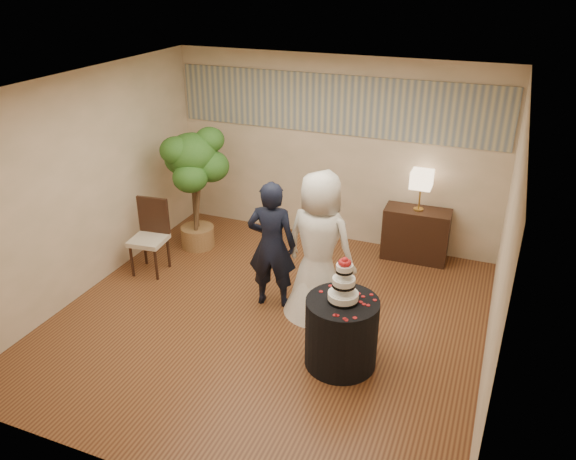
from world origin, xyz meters
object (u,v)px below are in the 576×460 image
at_px(console, 416,234).
at_px(groom, 272,245).
at_px(bride, 320,245).
at_px(side_chair, 148,238).
at_px(ficus_tree, 194,189).
at_px(table_lamp, 420,191).
at_px(cake_table, 341,332).
at_px(wedding_cake, 344,279).

bearing_deg(console, groom, -129.12).
relative_size(bride, console, 1.97).
bearing_deg(side_chair, ficus_tree, 70.90).
height_order(console, ficus_tree, ficus_tree).
bearing_deg(table_lamp, cake_table, -96.33).
distance_m(cake_table, console, 2.72).
height_order(groom, side_chair, groom).
bearing_deg(wedding_cake, cake_table, 0.00).
bearing_deg(console, wedding_cake, -97.68).
bearing_deg(ficus_tree, bride, -23.34).
height_order(cake_table, table_lamp, table_lamp).
bearing_deg(cake_table, groom, 144.33).
relative_size(bride, wedding_cake, 3.59).
xyz_separation_m(console, side_chair, (-3.35, -1.77, 0.13)).
height_order(console, side_chair, side_chair).
relative_size(groom, side_chair, 1.58).
height_order(wedding_cake, console, wedding_cake).
bearing_deg(cake_table, ficus_tree, 146.71).
relative_size(bride, ficus_tree, 0.98).
relative_size(bride, table_lamp, 3.16).
distance_m(cake_table, table_lamp, 2.80).
distance_m(wedding_cake, ficus_tree, 3.40).
height_order(cake_table, console, cake_table).
distance_m(wedding_cake, console, 2.80).
distance_m(bride, table_lamp, 2.02).
bearing_deg(wedding_cake, side_chair, 162.97).
relative_size(wedding_cake, console, 0.55).
distance_m(cake_table, side_chair, 3.20).
relative_size(groom, ficus_tree, 0.88).
bearing_deg(groom, side_chair, -13.84).
distance_m(table_lamp, ficus_tree, 3.25).
relative_size(groom, console, 1.78).
bearing_deg(ficus_tree, cake_table, -33.29).
bearing_deg(table_lamp, side_chair, -152.16).
distance_m(wedding_cake, table_lamp, 2.72).
relative_size(groom, cake_table, 2.09).
xyz_separation_m(cake_table, side_chair, (-3.05, 0.94, 0.13)).
distance_m(console, table_lamp, 0.68).
bearing_deg(cake_table, table_lamp, 83.67).
relative_size(cake_table, wedding_cake, 1.55).
height_order(cake_table, wedding_cake, wedding_cake).
xyz_separation_m(groom, table_lamp, (1.46, 1.88, 0.24)).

